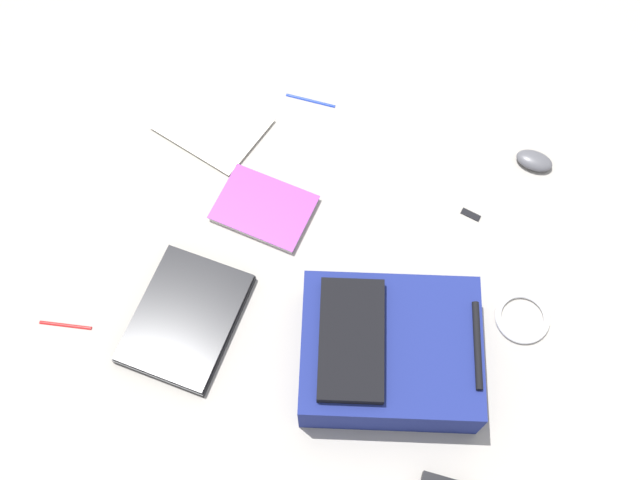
{
  "coord_description": "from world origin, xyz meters",
  "views": [
    {
      "loc": [
        0.74,
        0.25,
        1.82
      ],
      "look_at": [
        -0.05,
        0.01,
        0.02
      ],
      "focal_mm": 43.15,
      "sensor_mm": 36.0,
      "label": 1
    }
  ],
  "objects_px": {
    "computer_mouse": "(534,161)",
    "pen_black": "(65,325)",
    "book_red": "(213,124)",
    "usb_stick": "(471,214)",
    "cable_coil": "(522,319)",
    "backpack": "(388,351)",
    "book_comic": "(264,208)",
    "pen_blue": "(311,100)",
    "laptop": "(186,318)"
  },
  "relations": [
    {
      "from": "computer_mouse",
      "to": "pen_black",
      "type": "distance_m",
      "value": 1.3
    },
    {
      "from": "book_red",
      "to": "usb_stick",
      "type": "relative_size",
      "value": 6.3
    },
    {
      "from": "computer_mouse",
      "to": "cable_coil",
      "type": "height_order",
      "value": "computer_mouse"
    },
    {
      "from": "backpack",
      "to": "cable_coil",
      "type": "distance_m",
      "value": 0.36
    },
    {
      "from": "book_comic",
      "to": "pen_black",
      "type": "bearing_deg",
      "value": -39.41
    },
    {
      "from": "pen_black",
      "to": "book_red",
      "type": "bearing_deg",
      "value": 167.56
    },
    {
      "from": "book_comic",
      "to": "pen_blue",
      "type": "distance_m",
      "value": 0.37
    },
    {
      "from": "cable_coil",
      "to": "pen_blue",
      "type": "bearing_deg",
      "value": -124.07
    },
    {
      "from": "usb_stick",
      "to": "backpack",
      "type": "bearing_deg",
      "value": -14.24
    },
    {
      "from": "laptop",
      "to": "pen_blue",
      "type": "distance_m",
      "value": 0.72
    },
    {
      "from": "book_red",
      "to": "computer_mouse",
      "type": "height_order",
      "value": "computer_mouse"
    },
    {
      "from": "laptop",
      "to": "book_red",
      "type": "distance_m",
      "value": 0.57
    },
    {
      "from": "backpack",
      "to": "book_comic",
      "type": "distance_m",
      "value": 0.51
    },
    {
      "from": "computer_mouse",
      "to": "pen_black",
      "type": "xyz_separation_m",
      "value": [
        0.8,
        -1.02,
        -0.01
      ]
    },
    {
      "from": "backpack",
      "to": "cable_coil",
      "type": "relative_size",
      "value": 3.58
    },
    {
      "from": "pen_black",
      "to": "usb_stick",
      "type": "height_order",
      "value": "same"
    },
    {
      "from": "backpack",
      "to": "laptop",
      "type": "relative_size",
      "value": 1.44
    },
    {
      "from": "backpack",
      "to": "book_comic",
      "type": "bearing_deg",
      "value": -126.12
    },
    {
      "from": "pen_black",
      "to": "backpack",
      "type": "bearing_deg",
      "value": 100.64
    },
    {
      "from": "cable_coil",
      "to": "usb_stick",
      "type": "bearing_deg",
      "value": -143.6
    },
    {
      "from": "book_red",
      "to": "pen_blue",
      "type": "bearing_deg",
      "value": 123.97
    },
    {
      "from": "backpack",
      "to": "book_comic",
      "type": "xyz_separation_m",
      "value": [
        -0.3,
        -0.41,
        -0.07
      ]
    },
    {
      "from": "backpack",
      "to": "pen_black",
      "type": "relative_size",
      "value": 3.69
    },
    {
      "from": "cable_coil",
      "to": "laptop",
      "type": "bearing_deg",
      "value": -73.01
    },
    {
      "from": "usb_stick",
      "to": "book_comic",
      "type": "bearing_deg",
      "value": -74.46
    },
    {
      "from": "laptop",
      "to": "usb_stick",
      "type": "bearing_deg",
      "value": 128.83
    },
    {
      "from": "backpack",
      "to": "book_red",
      "type": "height_order",
      "value": "backpack"
    },
    {
      "from": "book_comic",
      "to": "usb_stick",
      "type": "relative_size",
      "value": 5.13
    },
    {
      "from": "backpack",
      "to": "laptop",
      "type": "bearing_deg",
      "value": -84.78
    },
    {
      "from": "book_comic",
      "to": "cable_coil",
      "type": "bearing_deg",
      "value": 81.72
    },
    {
      "from": "computer_mouse",
      "to": "cable_coil",
      "type": "distance_m",
      "value": 0.46
    },
    {
      "from": "backpack",
      "to": "pen_blue",
      "type": "distance_m",
      "value": 0.78
    },
    {
      "from": "book_red",
      "to": "usb_stick",
      "type": "height_order",
      "value": "book_red"
    },
    {
      "from": "cable_coil",
      "to": "pen_blue",
      "type": "relative_size",
      "value": 0.94
    },
    {
      "from": "laptop",
      "to": "usb_stick",
      "type": "relative_size",
      "value": 6.57
    },
    {
      "from": "backpack",
      "to": "usb_stick",
      "type": "relative_size",
      "value": 9.43
    },
    {
      "from": "book_red",
      "to": "pen_black",
      "type": "bearing_deg",
      "value": -12.44
    },
    {
      "from": "pen_black",
      "to": "usb_stick",
      "type": "xyz_separation_m",
      "value": [
        -0.59,
        0.89,
        -0.0
      ]
    },
    {
      "from": "cable_coil",
      "to": "book_red",
      "type": "bearing_deg",
      "value": -108.48
    },
    {
      "from": "book_comic",
      "to": "computer_mouse",
      "type": "xyz_separation_m",
      "value": [
        -0.35,
        0.65,
        0.01
      ]
    },
    {
      "from": "backpack",
      "to": "cable_coil",
      "type": "xyz_separation_m",
      "value": [
        -0.2,
        0.3,
        -0.07
      ]
    },
    {
      "from": "pen_blue",
      "to": "usb_stick",
      "type": "relative_size",
      "value": 2.79
    },
    {
      "from": "backpack",
      "to": "usb_stick",
      "type": "xyz_separation_m",
      "value": [
        -0.45,
        0.11,
        -0.07
      ]
    },
    {
      "from": "cable_coil",
      "to": "computer_mouse",
      "type": "bearing_deg",
      "value": -173.06
    },
    {
      "from": "cable_coil",
      "to": "pen_blue",
      "type": "distance_m",
      "value": 0.84
    },
    {
      "from": "book_red",
      "to": "cable_coil",
      "type": "bearing_deg",
      "value": 71.52
    },
    {
      "from": "pen_black",
      "to": "laptop",
      "type": "bearing_deg",
      "value": 109.75
    },
    {
      "from": "computer_mouse",
      "to": "usb_stick",
      "type": "height_order",
      "value": "computer_mouse"
    },
    {
      "from": "cable_coil",
      "to": "pen_black",
      "type": "distance_m",
      "value": 1.13
    },
    {
      "from": "book_red",
      "to": "computer_mouse",
      "type": "bearing_deg",
      "value": 99.11
    }
  ]
}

